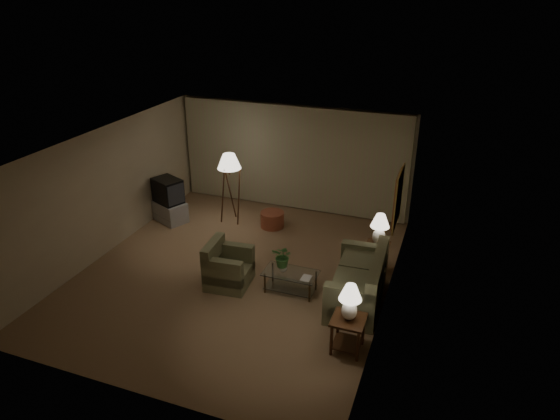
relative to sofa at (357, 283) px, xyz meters
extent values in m
plane|color=#87694A|center=(-2.50, 0.18, -0.39)|extent=(7.00, 7.00, 0.00)
cube|color=beige|center=(-2.50, 3.68, 0.96)|extent=(6.00, 0.04, 2.70)
cube|color=beige|center=(-5.50, 0.18, 0.96)|extent=(0.04, 7.00, 2.70)
cube|color=beige|center=(0.50, 0.18, 0.96)|extent=(0.04, 7.00, 2.70)
cube|color=white|center=(-2.50, 0.18, 2.31)|extent=(6.00, 7.00, 0.04)
cube|color=#BFB294|center=(-2.50, 3.60, 0.96)|extent=(5.85, 0.12, 2.65)
cube|color=#BE9242|center=(0.48, 0.98, 1.36)|extent=(0.03, 0.90, 1.10)
cube|color=maroon|center=(0.45, 0.98, 1.36)|extent=(0.02, 0.80, 1.00)
cube|color=#747754|center=(0.00, 0.00, -0.19)|extent=(1.85, 1.04, 0.41)
cube|color=#747754|center=(-2.45, -0.27, -0.21)|extent=(0.97, 0.93, 0.37)
cube|color=#381A0F|center=(0.15, -1.35, 0.19)|extent=(0.52, 0.52, 0.04)
cube|color=#381A0F|center=(0.15, -1.35, -0.27)|extent=(0.44, 0.44, 0.02)
cylinder|color=#381A0F|center=(-0.06, -1.56, -0.11)|extent=(0.05, 0.05, 0.56)
cylinder|color=#381A0F|center=(-0.06, -1.14, -0.11)|extent=(0.05, 0.05, 0.56)
cylinder|color=#381A0F|center=(0.36, -1.56, -0.11)|extent=(0.05, 0.05, 0.56)
cylinder|color=#381A0F|center=(0.36, -1.14, -0.11)|extent=(0.05, 0.05, 0.56)
cube|color=#381A0F|center=(0.15, 1.25, 0.19)|extent=(0.47, 0.39, 0.04)
cube|color=#381A0F|center=(0.15, 1.25, -0.27)|extent=(0.40, 0.33, 0.02)
cylinder|color=#381A0F|center=(-0.03, 1.10, -0.11)|extent=(0.05, 0.05, 0.56)
cylinder|color=#381A0F|center=(-0.03, 1.40, -0.11)|extent=(0.05, 0.05, 0.56)
cylinder|color=#381A0F|center=(0.33, 1.10, -0.11)|extent=(0.05, 0.05, 0.56)
cylinder|color=#381A0F|center=(0.33, 1.40, -0.11)|extent=(0.05, 0.05, 0.56)
ellipsoid|color=white|center=(0.15, -1.35, 0.37)|extent=(0.25, 0.25, 0.32)
cylinder|color=white|center=(0.15, -1.35, 0.56)|extent=(0.03, 0.03, 0.07)
cone|color=silver|center=(0.15, -1.35, 0.70)|extent=(0.36, 0.36, 0.25)
ellipsoid|color=white|center=(0.15, 1.25, 0.37)|extent=(0.27, 0.27, 0.33)
cylinder|color=white|center=(0.15, 1.25, 0.58)|extent=(0.03, 0.03, 0.08)
cone|color=silver|center=(0.15, 1.25, 0.73)|extent=(0.38, 0.38, 0.27)
cube|color=silver|center=(-1.24, -0.10, 0.01)|extent=(1.02, 0.56, 0.02)
cube|color=silver|center=(-1.24, -0.10, -0.29)|extent=(0.95, 0.49, 0.01)
cylinder|color=#402F19|center=(-1.69, -0.31, -0.19)|extent=(0.04, 0.04, 0.40)
cylinder|color=#402F19|center=(-1.69, 0.11, -0.19)|extent=(0.04, 0.04, 0.40)
cylinder|color=#402F19|center=(-0.80, -0.31, -0.19)|extent=(0.04, 0.04, 0.40)
cylinder|color=#402F19|center=(-0.80, 0.11, -0.19)|extent=(0.04, 0.04, 0.40)
cube|color=#979799|center=(-5.05, 1.80, -0.14)|extent=(1.25, 1.18, 0.50)
cube|color=black|center=(-5.05, 1.80, 0.40)|extent=(1.07, 1.02, 0.59)
cylinder|color=#381A0F|center=(-3.61, 2.29, 0.97)|extent=(0.04, 0.04, 0.25)
cone|color=silver|center=(-3.61, 2.29, 1.17)|extent=(0.56, 0.56, 0.35)
cylinder|color=#A55537|center=(-2.56, 2.36, -0.20)|extent=(0.68, 0.68, 0.38)
imported|color=white|center=(-1.39, -0.10, 0.10)|extent=(0.16, 0.16, 0.15)
imported|color=#3E7C37|center=(-1.39, -0.10, 0.39)|extent=(0.45, 0.41, 0.44)
imported|color=olive|center=(-0.99, -0.20, 0.03)|extent=(0.18, 0.25, 0.02)
camera|label=1|loc=(1.34, -7.70, 5.03)|focal=32.00mm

